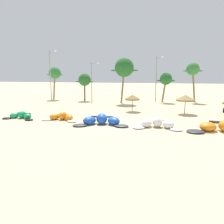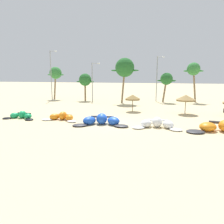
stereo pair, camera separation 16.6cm
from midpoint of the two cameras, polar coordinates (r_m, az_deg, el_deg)
ground_plane at (r=25.32m, az=-0.24°, el=-3.02°), size 260.00×260.00×0.00m
kite_far_left at (r=30.44m, az=-23.22°, el=-0.93°), size 4.72×2.14×0.98m
kite_left at (r=27.78m, az=-13.38°, el=-1.31°), size 4.97×2.40×1.03m
kite_left_of_center at (r=24.59m, az=-2.99°, el=-2.29°), size 6.50×3.59×1.25m
kite_center at (r=23.65m, az=11.76°, el=-3.09°), size 5.48×2.56×1.13m
beach_umbrella_near_van at (r=33.47m, az=5.30°, el=3.91°), size 2.35×2.35×2.62m
beach_umbrella_middle at (r=32.80m, az=18.84°, el=3.59°), size 2.76×2.76×2.82m
palm_leftmost at (r=52.26m, az=-15.07°, el=9.89°), size 4.18×2.79×7.52m
palm_left at (r=47.87m, az=-7.43°, el=8.42°), size 4.08×2.72×5.98m
palm_left_of_gap at (r=43.25m, az=3.16°, el=11.65°), size 5.63×3.75×8.98m
palm_center_left at (r=45.90m, az=14.04°, el=8.43°), size 3.75×2.50×6.11m
palm_center_right at (r=47.94m, az=20.63°, el=10.47°), size 3.97×2.65×8.19m
lamppost_west at (r=49.77m, az=-16.08°, el=9.85°), size 1.78×0.24×10.88m
lamppost_west_center at (r=47.02m, az=-5.35°, el=8.59°), size 1.91×0.24×8.24m
lamppost_east_center at (r=47.14m, az=11.72°, el=9.18°), size 1.56×0.24×9.53m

